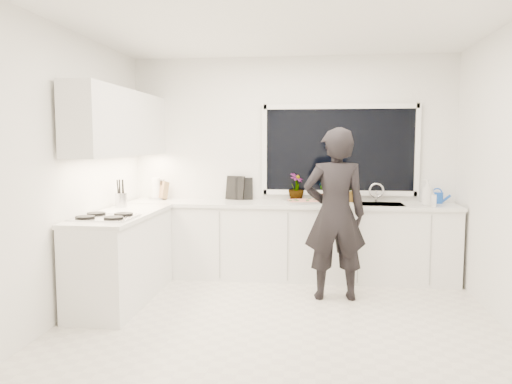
# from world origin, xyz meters

# --- Properties ---
(floor) EXTENTS (4.00, 3.50, 0.02)m
(floor) POSITION_xyz_m (0.00, 0.00, -0.01)
(floor) COLOR beige
(floor) RESTS_ON ground
(wall_back) EXTENTS (4.00, 0.02, 2.70)m
(wall_back) POSITION_xyz_m (0.00, 1.76, 1.35)
(wall_back) COLOR white
(wall_back) RESTS_ON ground
(wall_left) EXTENTS (0.02, 3.50, 2.70)m
(wall_left) POSITION_xyz_m (-2.01, 0.00, 1.35)
(wall_left) COLOR white
(wall_left) RESTS_ON ground
(ceiling) EXTENTS (4.00, 3.50, 0.02)m
(ceiling) POSITION_xyz_m (0.00, 0.00, 2.71)
(ceiling) COLOR white
(ceiling) RESTS_ON wall_back
(window) EXTENTS (1.80, 0.02, 1.00)m
(window) POSITION_xyz_m (0.60, 1.73, 1.55)
(window) COLOR black
(window) RESTS_ON wall_back
(base_cabinets_back) EXTENTS (3.92, 0.58, 0.88)m
(base_cabinets_back) POSITION_xyz_m (0.00, 1.45, 0.44)
(base_cabinets_back) COLOR white
(base_cabinets_back) RESTS_ON floor
(base_cabinets_left) EXTENTS (0.58, 1.60, 0.88)m
(base_cabinets_left) POSITION_xyz_m (-1.67, 0.35, 0.44)
(base_cabinets_left) COLOR white
(base_cabinets_left) RESTS_ON floor
(countertop_back) EXTENTS (3.94, 0.62, 0.04)m
(countertop_back) POSITION_xyz_m (0.00, 1.44, 0.90)
(countertop_back) COLOR silver
(countertop_back) RESTS_ON base_cabinets_back
(countertop_left) EXTENTS (0.62, 1.60, 0.04)m
(countertop_left) POSITION_xyz_m (-1.67, 0.35, 0.90)
(countertop_left) COLOR silver
(countertop_left) RESTS_ON base_cabinets_left
(upper_cabinets) EXTENTS (0.34, 2.10, 0.70)m
(upper_cabinets) POSITION_xyz_m (-1.79, 0.70, 1.85)
(upper_cabinets) COLOR white
(upper_cabinets) RESTS_ON wall_left
(sink) EXTENTS (0.58, 0.42, 0.14)m
(sink) POSITION_xyz_m (1.05, 1.45, 0.87)
(sink) COLOR silver
(sink) RESTS_ON countertop_back
(faucet) EXTENTS (0.03, 0.03, 0.22)m
(faucet) POSITION_xyz_m (1.05, 1.65, 1.03)
(faucet) COLOR silver
(faucet) RESTS_ON countertop_back
(stovetop) EXTENTS (0.56, 0.48, 0.03)m
(stovetop) POSITION_xyz_m (-1.69, -0.00, 0.94)
(stovetop) COLOR black
(stovetop) RESTS_ON countertop_left
(person) EXTENTS (0.70, 0.50, 1.80)m
(person) POSITION_xyz_m (0.52, 0.68, 0.90)
(person) COLOR black
(person) RESTS_ON floor
(pizza_tray) EXTENTS (0.48, 0.40, 0.03)m
(pizza_tray) POSITION_xyz_m (0.19, 1.42, 0.94)
(pizza_tray) COLOR #BABABF
(pizza_tray) RESTS_ON countertop_back
(pizza) EXTENTS (0.44, 0.36, 0.01)m
(pizza) POSITION_xyz_m (0.19, 1.42, 0.95)
(pizza) COLOR red
(pizza) RESTS_ON pizza_tray
(watering_can) EXTENTS (0.17, 0.17, 0.13)m
(watering_can) POSITION_xyz_m (1.75, 1.61, 0.98)
(watering_can) COLOR blue
(watering_can) RESTS_ON countertop_back
(paper_towel_roll) EXTENTS (0.13, 0.13, 0.26)m
(paper_towel_roll) POSITION_xyz_m (-1.69, 1.55, 1.05)
(paper_towel_roll) COLOR white
(paper_towel_roll) RESTS_ON countertop_back
(knife_block) EXTENTS (0.16, 0.14, 0.22)m
(knife_block) POSITION_xyz_m (-1.63, 1.59, 1.03)
(knife_block) COLOR brown
(knife_block) RESTS_ON countertop_back
(utensil_crock) EXTENTS (0.15, 0.15, 0.16)m
(utensil_crock) POSITION_xyz_m (-1.85, 0.80, 1.00)
(utensil_crock) COLOR silver
(utensil_crock) RESTS_ON countertop_left
(picture_frame_large) EXTENTS (0.22, 0.06, 0.28)m
(picture_frame_large) POSITION_xyz_m (-0.59, 1.69, 1.06)
(picture_frame_large) COLOR black
(picture_frame_large) RESTS_ON countertop_back
(picture_frame_small) EXTENTS (0.24, 0.10, 0.30)m
(picture_frame_small) POSITION_xyz_m (-0.70, 1.69, 1.07)
(picture_frame_small) COLOR black
(picture_frame_small) RESTS_ON countertop_back
(herb_plants) EXTENTS (0.91, 0.27, 0.34)m
(herb_plants) POSITION_xyz_m (0.44, 1.61, 1.08)
(herb_plants) COLOR #26662D
(herb_plants) RESTS_ON countertop_back
(soap_bottles) EXTENTS (0.19, 0.16, 0.31)m
(soap_bottles) POSITION_xyz_m (1.59, 1.30, 1.06)
(soap_bottles) COLOR #D8BF66
(soap_bottles) RESTS_ON countertop_back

